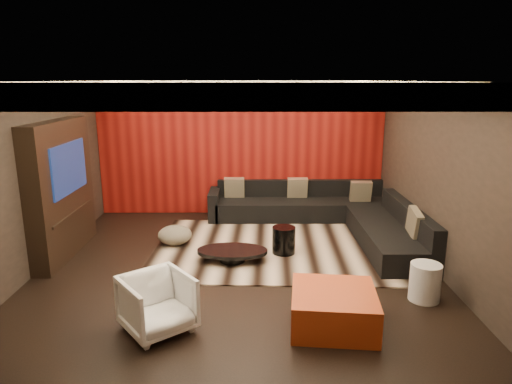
{
  "coord_description": "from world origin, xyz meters",
  "views": [
    {
      "loc": [
        0.25,
        -6.57,
        2.83
      ],
      "look_at": [
        0.3,
        0.6,
        1.05
      ],
      "focal_mm": 32.0,
      "sensor_mm": 36.0,
      "label": 1
    }
  ],
  "objects_px": {
    "orange_ottoman": "(333,309)",
    "sectional_sofa": "(330,216)",
    "armchair": "(157,304)",
    "coffee_table": "(232,255)",
    "white_side_table": "(425,282)",
    "drum_stool": "(284,240)"
  },
  "relations": [
    {
      "from": "orange_ottoman",
      "to": "sectional_sofa",
      "type": "height_order",
      "value": "sectional_sofa"
    },
    {
      "from": "orange_ottoman",
      "to": "armchair",
      "type": "relative_size",
      "value": 1.32
    },
    {
      "from": "sectional_sofa",
      "to": "armchair",
      "type": "bearing_deg",
      "value": -124.95
    },
    {
      "from": "coffee_table",
      "to": "white_side_table",
      "type": "distance_m",
      "value": 2.89
    },
    {
      "from": "coffee_table",
      "to": "sectional_sofa",
      "type": "distance_m",
      "value": 2.46
    },
    {
      "from": "drum_stool",
      "to": "white_side_table",
      "type": "height_order",
      "value": "white_side_table"
    },
    {
      "from": "white_side_table",
      "to": "sectional_sofa",
      "type": "height_order",
      "value": "sectional_sofa"
    },
    {
      "from": "coffee_table",
      "to": "drum_stool",
      "type": "relative_size",
      "value": 2.49
    },
    {
      "from": "coffee_table",
      "to": "orange_ottoman",
      "type": "xyz_separation_m",
      "value": [
        1.27,
        -1.94,
        0.1
      ]
    },
    {
      "from": "coffee_table",
      "to": "sectional_sofa",
      "type": "height_order",
      "value": "sectional_sofa"
    },
    {
      "from": "white_side_table",
      "to": "coffee_table",
      "type": "bearing_deg",
      "value": 153.25
    },
    {
      "from": "drum_stool",
      "to": "orange_ottoman",
      "type": "bearing_deg",
      "value": -79.14
    },
    {
      "from": "armchair",
      "to": "sectional_sofa",
      "type": "height_order",
      "value": "sectional_sofa"
    },
    {
      "from": "coffee_table",
      "to": "sectional_sofa",
      "type": "relative_size",
      "value": 0.31
    },
    {
      "from": "armchair",
      "to": "sectional_sofa",
      "type": "bearing_deg",
      "value": 17.36
    },
    {
      "from": "armchair",
      "to": "drum_stool",
      "type": "bearing_deg",
      "value": 18.24
    },
    {
      "from": "armchair",
      "to": "sectional_sofa",
      "type": "distance_m",
      "value": 4.5
    },
    {
      "from": "drum_stool",
      "to": "orange_ottoman",
      "type": "xyz_separation_m",
      "value": [
        0.44,
        -2.27,
        -0.03
      ]
    },
    {
      "from": "drum_stool",
      "to": "sectional_sofa",
      "type": "distance_m",
      "value": 1.64
    },
    {
      "from": "armchair",
      "to": "sectional_sofa",
      "type": "xyz_separation_m",
      "value": [
        2.58,
        3.69,
        -0.07
      ]
    },
    {
      "from": "coffee_table",
      "to": "armchair",
      "type": "xyz_separation_m",
      "value": [
        -0.76,
        -2.03,
        0.22
      ]
    },
    {
      "from": "sectional_sofa",
      "to": "coffee_table",
      "type": "bearing_deg",
      "value": -137.65
    }
  ]
}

